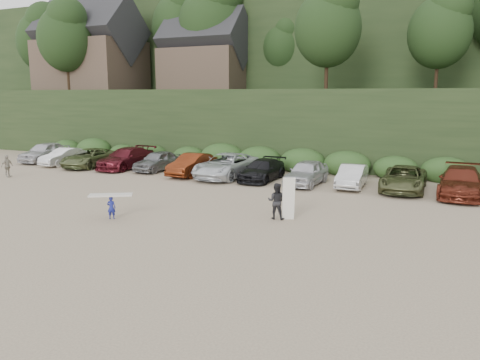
% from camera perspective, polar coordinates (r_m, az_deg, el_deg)
% --- Properties ---
extents(ground, '(120.00, 120.00, 0.00)m').
position_cam_1_polar(ground, '(22.18, -6.16, -4.35)').
color(ground, tan).
rests_on(ground, ground).
extents(hillside_backdrop, '(90.00, 41.50, 28.00)m').
position_cam_1_polar(hillside_backdrop, '(55.79, 13.12, 15.95)').
color(hillside_backdrop, black).
rests_on(hillside_backdrop, ground).
extents(parked_cars, '(39.57, 6.16, 1.65)m').
position_cam_1_polar(parked_cars, '(31.53, 0.17, 1.55)').
color(parked_cars, silver).
rests_on(parked_cars, ground).
extents(distant_walker, '(0.38, 0.90, 1.54)m').
position_cam_1_polar(distant_walker, '(35.81, -26.52, 1.53)').
color(distant_walker, '#A29989').
rests_on(distant_walker, ground).
extents(child_surfer, '(1.94, 1.46, 1.16)m').
position_cam_1_polar(child_surfer, '(22.12, -15.44, -2.61)').
color(child_surfer, navy).
rests_on(child_surfer, ground).
extents(adult_surfer, '(1.30, 0.72, 1.97)m').
position_cam_1_polar(adult_surfer, '(21.36, 4.59, -2.55)').
color(adult_surfer, black).
rests_on(adult_surfer, ground).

